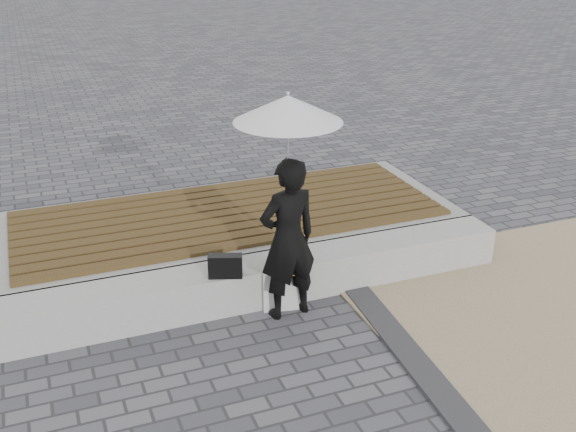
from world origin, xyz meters
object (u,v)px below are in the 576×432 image
object	(u,v)px
woman	(288,239)
canvas_tote	(282,289)
handbag	(225,266)
parasol	(288,109)
seating_ledge	(266,279)

from	to	relation	value
woman	canvas_tote	bearing A→B (deg)	-92.70
woman	handbag	distance (m)	0.63
parasol	handbag	size ratio (longest dim) A/B	3.81
handbag	woman	bearing A→B (deg)	0.28
parasol	handbag	world-z (taller)	parasol
seating_ledge	handbag	bearing A→B (deg)	-159.81
handbag	canvas_tote	bearing A→B (deg)	12.44
woman	parasol	xyz separation A→B (m)	(-0.00, -0.00, 1.20)
woman	canvas_tote	distance (m)	0.59
handbag	canvas_tote	xyz separation A→B (m)	(0.53, -0.07, -0.31)
handbag	parasol	bearing A→B (deg)	0.28
parasol	canvas_tote	world-z (taller)	parasol
woman	parasol	bearing A→B (deg)	74.70
canvas_tote	handbag	bearing A→B (deg)	-176.01
seating_ledge	canvas_tote	distance (m)	0.25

